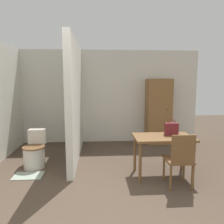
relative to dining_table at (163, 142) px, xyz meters
The scene contains 8 objects.
wall_back 2.65m from the dining_table, 113.27° to the left, with size 5.28×0.12×2.50m.
partition_wall 2.05m from the dining_table, 145.91° to the left, with size 0.12×2.42×2.50m.
dining_table is the anchor object (origin of this frame).
wooden_chair 0.49m from the dining_table, 72.48° to the right, with size 0.41×0.41×0.88m.
toilet 2.49m from the dining_table, 166.05° to the left, with size 0.43×0.57×0.70m.
handbag 0.28m from the dining_table, 26.90° to the left, with size 0.23×0.11×0.29m.
wooden_cabinet 2.12m from the dining_table, 76.69° to the left, with size 0.64×0.49×1.74m.
bath_mat 2.47m from the dining_table, behind, with size 0.51×0.34×0.01m.
Camera 1 is at (-0.13, -2.31, 1.68)m, focal length 35.00 mm.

